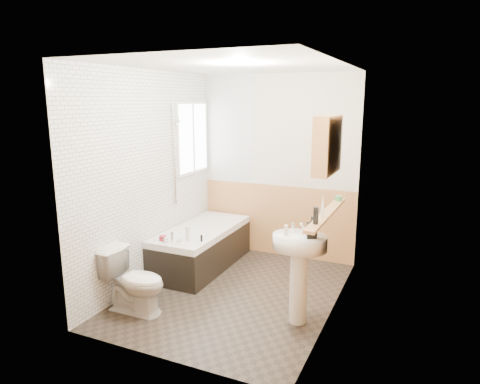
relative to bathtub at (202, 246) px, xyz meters
The scene contains 26 objects.
floor 0.96m from the bathtub, 37.05° to the right, with size 2.80×2.80×0.00m, color #2A231D.
ceiling 2.40m from the bathtub, 37.05° to the right, with size 2.80×2.80×0.00m, color white.
wall_back 1.49m from the bathtub, 49.64° to the left, with size 2.20×0.02×2.50m, color beige.
wall_front 2.31m from the bathtub, 69.58° to the right, with size 2.20×0.02×2.50m, color beige.
wall_left 1.18m from the bathtub, 124.59° to the right, with size 0.02×2.80×2.50m, color beige.
wall_right 2.15m from the bathtub, 16.67° to the right, with size 0.02×2.80×2.50m, color beige.
wainscot_right 1.91m from the bathtub, 16.86° to the right, with size 0.01×2.80×1.00m, color tan.
wainscot_front 2.08m from the bathtub, 69.37° to the right, with size 2.20×0.01×1.00m, color tan.
wainscot_back 1.13m from the bathtub, 48.91° to the left, with size 2.20×0.01×1.00m, color tan.
tile_cladding_left 1.17m from the bathtub, 123.01° to the right, with size 0.01×2.80×2.50m, color white.
tile_return_back 1.69m from the bathtub, 89.66° to the left, with size 0.75×0.01×1.50m, color white.
window 1.47m from the bathtub, 129.83° to the left, with size 0.03×0.79×0.99m.
bathtub is the anchor object (origin of this frame).
shower_riser 1.34m from the bathtub, 162.74° to the right, with size 0.11×0.09×1.28m.
toilet 1.36m from the bathtub, 91.27° to the right, with size 0.38×0.67×0.66m, color white.
sink 1.84m from the bathtub, 29.23° to the right, with size 0.53×0.42×1.01m.
pine_shelf 2.05m from the bathtub, 20.10° to the right, with size 0.10×1.36×0.03m, color tan.
medicine_cabinet 2.37m from the bathtub, 20.44° to the right, with size 0.15×0.61×0.55m.
foam_can 2.27m from the bathtub, 31.80° to the right, with size 0.05×0.05×0.15m, color black.
green_bottle 2.17m from the bathtub, 25.67° to the right, with size 0.04×0.04×0.21m, color silver.
black_jar 1.96m from the bathtub, ahead, with size 0.07×0.07×0.05m, color #388447.
soap_bottle 2.03m from the bathtub, 28.38° to the right, with size 0.09×0.20×0.09m, color black.
clear_bottle 1.85m from the bathtub, 32.92° to the right, with size 0.04×0.04×0.10m, color silver.
blue_gel 0.64m from the bathtub, 77.89° to the right, with size 0.05×0.03×0.18m, color silver.
cream_jar 0.71m from the bathtub, 105.02° to the right, with size 0.09×0.09×0.06m, color maroon.
orange_bottle 0.62m from the bathtub, 60.68° to the right, with size 0.03×0.03×0.08m, color black.
Camera 1 is at (1.91, -4.10, 2.16)m, focal length 32.00 mm.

